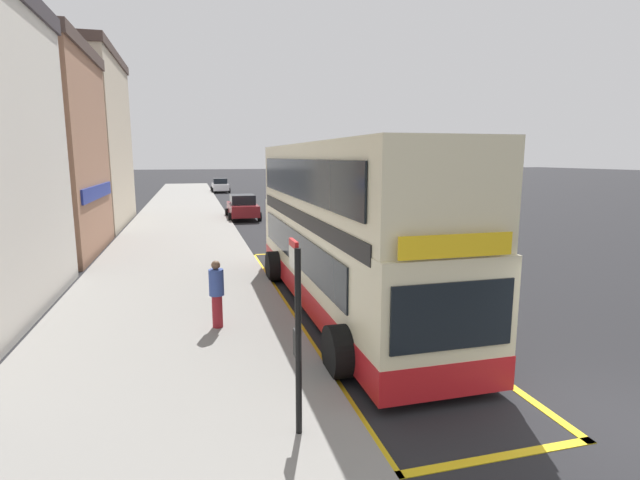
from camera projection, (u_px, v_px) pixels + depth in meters
name	position (u px, v px, depth m)	size (l,w,h in m)	color
ground_plane	(276.00, 210.00, 37.51)	(260.00, 260.00, 0.00)	black
pavement_near	(183.00, 211.00, 35.72)	(6.00, 76.00, 0.14)	gray
double_decker_bus	(342.00, 232.00, 12.89)	(3.14, 11.50, 4.40)	beige
bus_bay_markings	(339.00, 302.00, 13.56)	(3.15, 14.84, 0.01)	gold
bus_stop_sign	(297.00, 323.00, 6.72)	(0.09, 0.51, 2.77)	black
terrace_mid	(32.00, 140.00, 27.48)	(9.82, 10.28, 10.94)	beige
parked_car_maroon_across	(243.00, 207.00, 31.66)	(2.09, 4.20, 1.62)	maroon
parked_car_white_ahead	(220.00, 185.00, 55.76)	(2.09, 4.20, 1.62)	silver
parked_car_grey_kerbside	(399.00, 215.00, 27.30)	(2.09, 4.20, 1.62)	slate
pedestrian_waiting_near_sign	(217.00, 292.00, 11.08)	(0.34, 0.34, 1.58)	maroon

